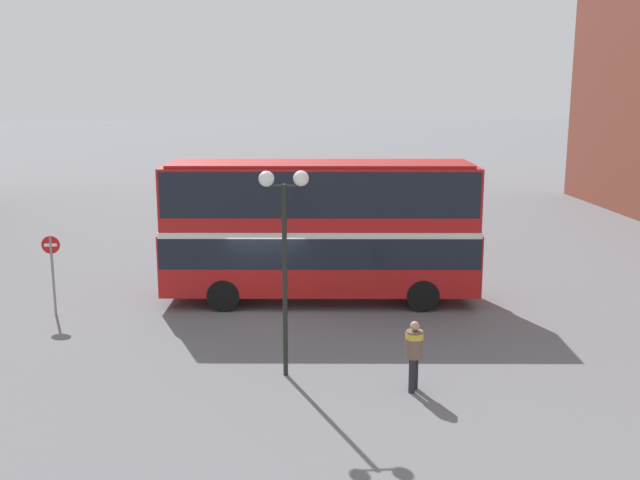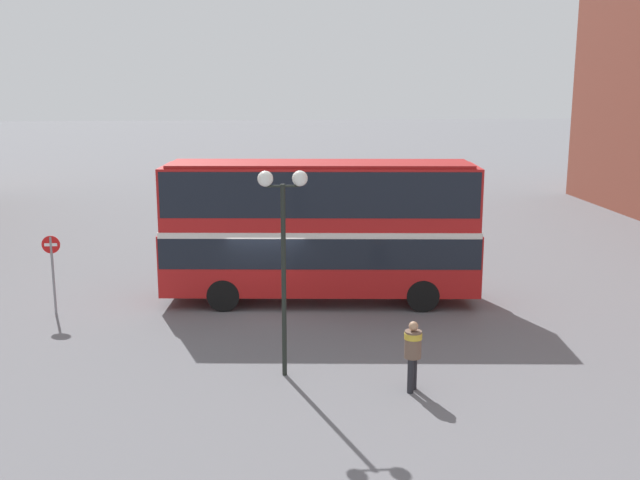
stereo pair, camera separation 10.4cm
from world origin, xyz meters
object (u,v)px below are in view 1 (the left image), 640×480
(pedestrian_foreground, at_px, (414,349))
(no_entry_sign, at_px, (52,263))
(parked_car_kerb_near, at_px, (398,224))
(street_lamp_twin_globe, at_px, (284,218))
(double_decker_bus, at_px, (320,223))

(pedestrian_foreground, bearing_deg, no_entry_sign, -7.10)
(pedestrian_foreground, height_order, parked_car_kerb_near, pedestrian_foreground)
(no_entry_sign, bearing_deg, street_lamp_twin_globe, -38.54)
(parked_car_kerb_near, xyz_separation_m, no_entry_sign, (-13.22, -10.48, 0.94))
(no_entry_sign, bearing_deg, pedestrian_foreground, -34.24)
(pedestrian_foreground, bearing_deg, parked_car_kerb_near, -72.22)
(pedestrian_foreground, bearing_deg, double_decker_bus, -50.88)
(parked_car_kerb_near, bearing_deg, pedestrian_foreground, 68.63)
(parked_car_kerb_near, height_order, no_entry_sign, no_entry_sign)
(street_lamp_twin_globe, bearing_deg, pedestrian_foreground, -22.10)
(pedestrian_foreground, height_order, street_lamp_twin_globe, street_lamp_twin_globe)
(street_lamp_twin_globe, xyz_separation_m, no_entry_sign, (-7.26, 5.78, -2.41))
(street_lamp_twin_globe, bearing_deg, parked_car_kerb_near, 69.88)
(double_decker_bus, xyz_separation_m, pedestrian_foreground, (1.64, -7.73, -1.66))
(double_decker_bus, bearing_deg, parked_car_kerb_near, 70.17)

